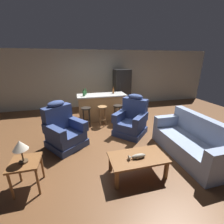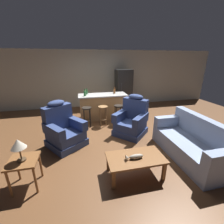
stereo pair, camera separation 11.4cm
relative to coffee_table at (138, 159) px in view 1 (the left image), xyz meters
name	(u,v)px [view 1 (the left image)]	position (x,y,z in m)	size (l,w,h in m)	color
ground_plane	(110,134)	(-0.11, 1.82, -0.36)	(12.00, 12.00, 0.00)	brown
back_wall	(95,79)	(-0.11, 4.94, 0.94)	(12.00, 0.05, 2.60)	#B2B2A3
coffee_table	(138,159)	(0.00, 0.00, 0.00)	(1.10, 0.60, 0.42)	brown
fish_figurine	(137,156)	(-0.04, -0.05, 0.10)	(0.34, 0.10, 0.10)	#4C3823
couch	(192,142)	(1.51, 0.30, -0.02)	(0.85, 1.91, 0.94)	#8493B2
recliner_near_lamp	(64,131)	(-1.44, 1.50, 0.06)	(1.18, 1.18, 1.20)	navy
recliner_near_island	(131,120)	(0.54, 1.73, 0.06)	(1.19, 1.19, 1.20)	navy
end_table	(26,166)	(-2.00, 0.17, 0.10)	(0.48, 0.48, 0.56)	brown
table_lamp	(20,146)	(-2.00, 0.15, 0.50)	(0.24, 0.24, 0.41)	#4C3823
kitchen_island	(102,107)	(-0.11, 3.17, 0.11)	(1.80, 0.70, 0.95)	#AD7F4C
bar_stool_left	(86,114)	(-0.76, 2.54, 0.11)	(0.32, 0.32, 0.68)	black
bar_stool_middle	(102,112)	(-0.21, 2.54, 0.11)	(0.32, 0.32, 0.68)	olive
bar_stool_right	(118,111)	(0.34, 2.54, 0.11)	(0.32, 0.32, 0.68)	black
refrigerator	(122,89)	(1.06, 4.37, 0.52)	(0.70, 0.69, 1.76)	black
bottle_tall_green	(113,91)	(0.36, 3.24, 0.68)	(0.08, 0.08, 0.25)	brown
bottle_short_amber	(84,93)	(-0.76, 3.07, 0.68)	(0.09, 0.09, 0.25)	#2D6B38
bottle_wine_dark	(86,92)	(-0.68, 3.34, 0.68)	(0.07, 0.07, 0.24)	#2D6B38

